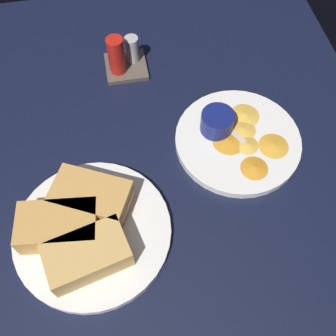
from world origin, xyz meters
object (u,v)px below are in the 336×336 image
sandwich_half_far (58,226)px  sandwich_half_extra (87,255)px  spoon_by_dark_ramekin (80,234)px  ramekin_light_gravy (217,122)px  spoon_by_gravy_ramekin (218,122)px  ramekin_dark_sauce (81,261)px  condiment_caddy (123,58)px  plate_sandwich_main (93,232)px  plate_chips_companion (238,141)px  sandwich_half_near (92,197)px

sandwich_half_far → sandwich_half_extra: (4.33, -5.85, 0.00)cm
spoon_by_dark_ramekin → ramekin_light_gravy: bearing=31.9°
sandwich_half_far → spoon_by_gravy_ramekin: size_ratio=1.57×
ramekin_dark_sauce → condiment_caddy: size_ratio=0.70×
spoon_by_dark_ramekin → condiment_caddy: 40.07cm
spoon_by_gravy_ramekin → ramekin_light_gravy: bearing=-122.8°
plate_sandwich_main → sandwich_half_extra: 6.06cm
plate_sandwich_main → sandwich_half_extra: size_ratio=1.86×
plate_chips_companion → sandwich_half_near: bearing=-163.0°
plate_sandwich_main → sandwich_half_extra: bearing=-98.5°
ramekin_dark_sauce → plate_chips_companion: bearing=32.0°
plate_chips_companion → plate_sandwich_main: bearing=-154.9°
plate_sandwich_main → spoon_by_gravy_ramekin: (26.72, 18.09, 1.16)cm
sandwich_half_far → condiment_caddy: 40.04cm
ramekin_dark_sauce → condiment_caddy: condiment_caddy is taller
plate_sandwich_main → sandwich_half_far: 6.06cm
spoon_by_dark_ramekin → ramekin_light_gravy: ramekin_light_gravy is taller
ramekin_dark_sauce → spoon_by_gravy_ramekin: 37.28cm
ramekin_dark_sauce → spoon_by_dark_ramekin: bearing=90.8°
plate_sandwich_main → sandwich_half_far: bearing=171.5°
spoon_by_dark_ramekin → sandwich_half_far: bearing=159.7°
plate_sandwich_main → ramekin_light_gravy: bearing=33.2°
spoon_by_dark_ramekin → plate_chips_companion: spoon_by_dark_ramekin is taller
plate_sandwich_main → condiment_caddy: 39.19cm
spoon_by_gravy_ramekin → condiment_caddy: condiment_caddy is taller
plate_sandwich_main → ramekin_dark_sauce: (-1.83, -5.81, 2.99)cm
spoon_by_dark_ramekin → plate_chips_companion: size_ratio=0.40×
plate_sandwich_main → sandwich_half_far: size_ratio=1.94×
plate_sandwich_main → spoon_by_gravy_ramekin: 32.28cm
plate_sandwich_main → condiment_caddy: (10.26, 37.74, 2.61)cm
plate_sandwich_main → plate_chips_companion: size_ratio=1.10×
sandwich_half_near → plate_sandwich_main: bearing=-98.5°
sandwich_half_extra → spoon_by_gravy_ramekin: bearing=40.2°
plate_sandwich_main → spoon_by_dark_ramekin: spoon_by_dark_ramekin is taller
plate_sandwich_main → sandwich_half_near: 6.06cm
ramekin_light_gravy → spoon_by_gravy_ramekin: 2.30cm
plate_chips_companion → ramekin_dark_sauce: bearing=-148.0°
ramekin_light_gravy → spoon_by_gravy_ramekin: bearing=57.2°
spoon_by_gravy_ramekin → sandwich_half_far: bearing=-151.4°
plate_sandwich_main → spoon_by_dark_ramekin: 2.28cm
ramekin_light_gravy → condiment_caddy: (-15.75, 20.75, -0.45)cm
plate_sandwich_main → ramekin_light_gravy: (26.01, 16.99, 3.05)cm
plate_chips_companion → spoon_by_gravy_ramekin: 5.26cm
sandwich_half_far → spoon_by_dark_ramekin: (3.18, -1.17, -2.04)cm
sandwich_half_near → ramekin_dark_sauce: (-2.59, -10.91, -0.21)cm
plate_sandwich_main → sandwich_half_near: (0.76, 5.09, 3.20)cm
plate_sandwich_main → plate_chips_companion: bearing=25.1°
plate_chips_companion → condiment_caddy: (-19.44, 23.82, 2.61)cm
sandwich_half_extra → spoon_by_dark_ramekin: sandwich_half_extra is taller
plate_chips_companion → ramekin_light_gravy: ramekin_light_gravy is taller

